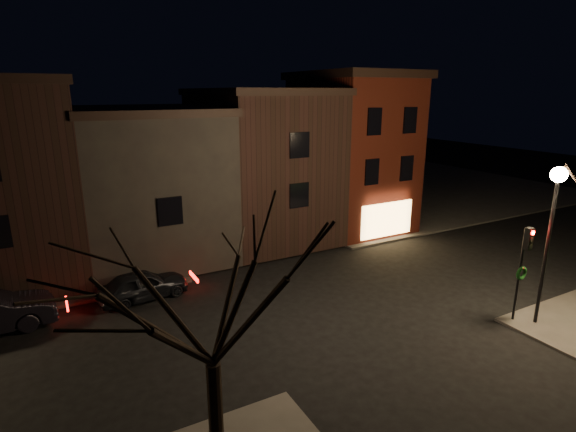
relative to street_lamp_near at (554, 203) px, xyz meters
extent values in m
plane|color=black|center=(-6.20, 6.00, -5.18)|extent=(120.00, 120.00, 0.00)
cube|color=#2D2B28|center=(13.80, 26.00, -5.12)|extent=(30.00, 30.00, 0.12)
cube|color=#50180E|center=(1.80, 15.50, -0.06)|extent=(6.00, 8.00, 10.00)
cube|color=black|center=(1.80, 15.50, 5.19)|extent=(6.50, 8.50, 0.50)
cube|color=#FFCA72|center=(1.80, 11.45, -3.76)|extent=(4.00, 0.12, 2.20)
cube|color=black|center=(-4.70, 16.50, -0.56)|extent=(7.00, 10.00, 9.00)
cube|color=black|center=(-4.70, 16.50, 4.14)|extent=(7.30, 10.30, 0.40)
cube|color=black|center=(-11.95, 16.50, -1.06)|extent=(7.50, 10.00, 8.00)
cube|color=black|center=(-11.95, 16.50, 3.14)|extent=(7.80, 10.30, 0.40)
cylinder|color=black|center=(0.00, 0.00, -2.06)|extent=(0.14, 0.14, 6.00)
sphere|color=#FFD18C|center=(0.00, 0.00, 1.12)|extent=(0.60, 0.60, 0.60)
cylinder|color=black|center=(-0.60, 0.60, -3.06)|extent=(0.10, 0.10, 4.00)
cube|color=black|center=(-0.60, 0.42, -1.46)|extent=(0.28, 0.22, 0.90)
cylinder|color=#FF0C07|center=(-0.60, 0.30, -1.18)|extent=(0.18, 0.06, 0.18)
cylinder|color=black|center=(-0.60, 0.30, -1.46)|extent=(0.18, 0.06, 0.18)
cylinder|color=black|center=(-0.60, 0.30, -1.74)|extent=(0.18, 0.06, 0.18)
torus|color=#0C380F|center=(-0.60, 0.51, -2.96)|extent=(0.58, 0.14, 0.58)
sphere|color=#990C0C|center=(-0.60, 0.49, -2.74)|extent=(0.12, 0.12, 0.12)
cylinder|color=black|center=(-14.20, -1.00, -3.48)|extent=(0.36, 0.36, 3.15)
imported|color=black|center=(-13.74, 10.26, -4.49)|extent=(4.25, 2.16, 1.39)
camera|label=1|loc=(-17.03, -9.77, 4.14)|focal=28.00mm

